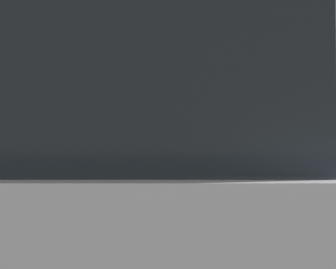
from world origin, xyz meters
TOP-DOWN VIEW (x-y plane):
  - sidewalk_curb at (0.00, 1.44)m, footprint 36.00×2.87m
  - parking_meter at (-0.23, 0.37)m, footprint 0.19×0.20m
  - pedestrian_at_meter at (-0.87, 0.39)m, footprint 0.67×0.49m
  - background_railing at (-0.00, 2.60)m, footprint 24.06×0.06m
  - backdrop_wall at (0.00, 4.60)m, footprint 32.00×0.50m

SIDE VIEW (x-z plane):
  - sidewalk_curb at x=0.00m, z-range 0.00..0.15m
  - background_railing at x=0.00m, z-range 0.39..1.51m
  - pedestrian_at_meter at x=-0.87m, z-range 0.29..2.09m
  - parking_meter at x=-0.23m, z-range 0.49..1.90m
  - backdrop_wall at x=0.00m, z-range 0.00..3.65m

